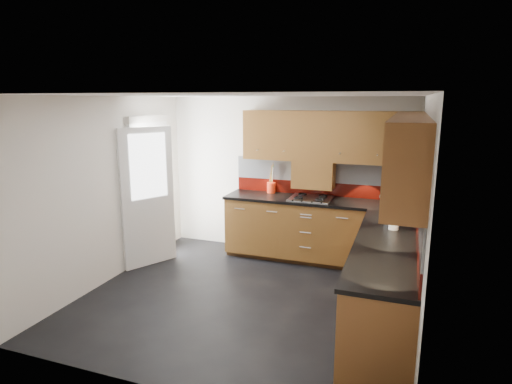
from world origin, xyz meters
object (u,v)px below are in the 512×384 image
at_px(utensil_pot, 271,186).
at_px(toaster, 392,198).
at_px(food_processor, 392,211).
at_px(gas_hob, 311,198).

height_order(utensil_pot, toaster, utensil_pot).
bearing_deg(toaster, food_processor, -87.41).
distance_m(gas_hob, utensil_pot, 0.71).
height_order(gas_hob, food_processor, food_processor).
xyz_separation_m(gas_hob, food_processor, (1.16, -0.85, 0.12)).
distance_m(gas_hob, toaster, 1.12).
distance_m(utensil_pot, toaster, 1.79).
bearing_deg(gas_hob, utensil_pot, 161.33).
relative_size(toaster, food_processor, 0.93).
bearing_deg(utensil_pot, gas_hob, -18.67).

